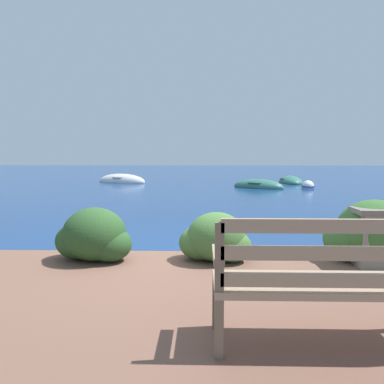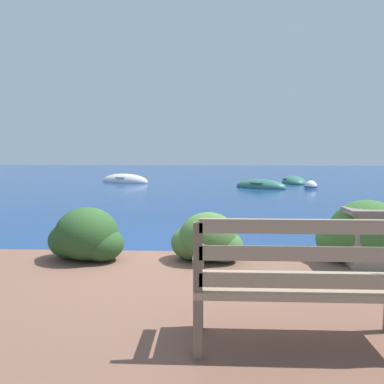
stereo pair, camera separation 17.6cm
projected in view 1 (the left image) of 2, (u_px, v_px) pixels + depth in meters
name	position (u px, v px, depth m)	size (l,w,h in m)	color
ground_plane	(160.00, 267.00, 5.12)	(80.00, 80.00, 0.00)	navy
park_bench	(323.00, 279.00, 2.54)	(1.49, 0.48, 0.93)	brown
hedge_clump_left	(94.00, 237.00, 4.64)	(0.98, 0.70, 0.66)	#284C23
hedge_clump_centre	(215.00, 240.00, 4.62)	(0.89, 0.64, 0.61)	#426B33
hedge_clump_right	(373.00, 235.00, 4.56)	(1.13, 0.82, 0.77)	#38662D
rowboat_nearest	(258.00, 187.00, 16.44)	(2.49, 2.10, 0.69)	#336B5B
rowboat_mid	(122.00, 181.00, 19.26)	(2.89, 1.94, 0.81)	silver
rowboat_far	(291.00, 182.00, 19.09)	(1.10, 2.37, 0.64)	#336B5B
mooring_buoy	(308.00, 186.00, 16.18)	(0.57, 0.57, 0.52)	white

